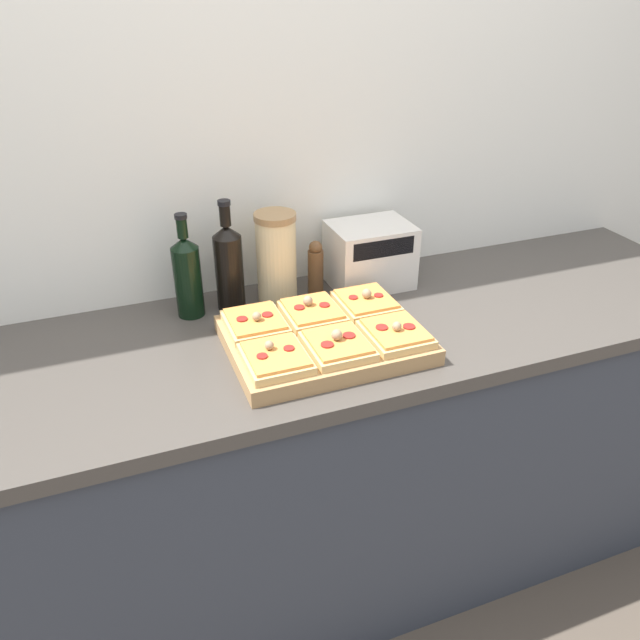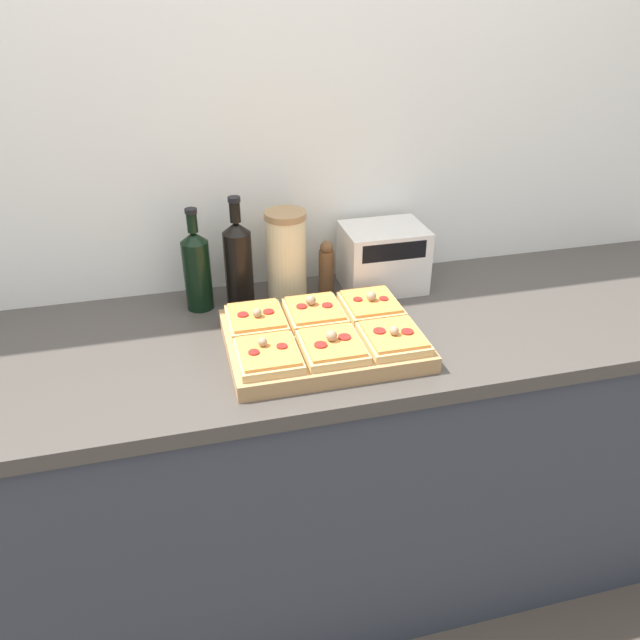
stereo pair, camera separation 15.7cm
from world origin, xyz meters
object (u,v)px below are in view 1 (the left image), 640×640
object	(u,v)px
grain_jar_tall	(276,258)
pepper_mill	(316,268)
cutting_board	(324,340)
toaster_oven	(370,255)
wine_bottle	(229,266)
olive_oil_bottle	(187,275)

from	to	relation	value
grain_jar_tall	pepper_mill	world-z (taller)	grain_jar_tall
cutting_board	toaster_oven	world-z (taller)	toaster_oven
toaster_oven	cutting_board	bearing A→B (deg)	-131.66
cutting_board	wine_bottle	world-z (taller)	wine_bottle
pepper_mill	grain_jar_tall	bearing A→B (deg)	180.00
wine_bottle	grain_jar_tall	bearing A→B (deg)	0.00
cutting_board	wine_bottle	bearing A→B (deg)	119.99
wine_bottle	toaster_oven	xyz separation A→B (m)	(0.42, -0.00, -0.03)
grain_jar_tall	pepper_mill	distance (m)	0.13
pepper_mill	toaster_oven	size ratio (longest dim) A/B	0.63
cutting_board	wine_bottle	xyz separation A→B (m)	(-0.17, 0.29, 0.11)
cutting_board	toaster_oven	xyz separation A→B (m)	(0.26, 0.29, 0.07)
grain_jar_tall	pepper_mill	size ratio (longest dim) A/B	1.60
wine_bottle	olive_oil_bottle	bearing A→B (deg)	180.00
cutting_board	pepper_mill	bearing A→B (deg)	73.55
wine_bottle	grain_jar_tall	size ratio (longest dim) A/B	1.20
cutting_board	olive_oil_bottle	size ratio (longest dim) A/B	1.65
wine_bottle	toaster_oven	bearing A→B (deg)	-0.11
olive_oil_bottle	wine_bottle	xyz separation A→B (m)	(0.11, 0.00, 0.01)
grain_jar_tall	toaster_oven	distance (m)	0.29
wine_bottle	pepper_mill	bearing A→B (deg)	0.00
cutting_board	grain_jar_tall	xyz separation A→B (m)	(-0.03, 0.29, 0.11)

